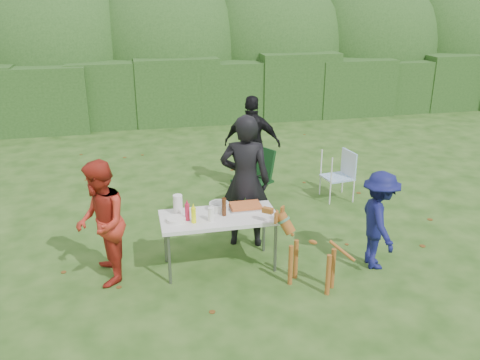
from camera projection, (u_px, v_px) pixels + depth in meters
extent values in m
plane|color=#1E4211|center=(243.00, 266.00, 6.77)|extent=(80.00, 80.00, 0.00)
cube|color=#23471C|center=(177.00, 91.00, 13.77)|extent=(22.00, 1.40, 1.70)
ellipsoid|color=#3D6628|center=(170.00, 56.00, 14.97)|extent=(20.00, 2.60, 3.20)
cube|color=silver|center=(219.00, 217.00, 6.51)|extent=(1.50, 0.70, 0.05)
cylinder|color=slate|center=(169.00, 259.00, 6.24)|extent=(0.04, 0.04, 0.69)
cylinder|color=slate|center=(275.00, 248.00, 6.52)|extent=(0.04, 0.04, 0.69)
cylinder|color=slate|center=(165.00, 239.00, 6.76)|extent=(0.04, 0.04, 0.69)
cylinder|color=slate|center=(264.00, 229.00, 7.04)|extent=(0.04, 0.04, 0.69)
imported|color=black|center=(245.00, 182.00, 7.05)|extent=(0.80, 0.64, 1.91)
imported|color=#A7281B|center=(101.00, 223.00, 6.17)|extent=(0.64, 0.80, 1.58)
imported|color=black|center=(252.00, 144.00, 9.09)|extent=(1.10, 0.78, 1.73)
imported|color=#11144D|center=(379.00, 220.00, 6.55)|extent=(0.60, 0.91, 1.32)
cube|color=#B7B7BA|center=(245.00, 207.00, 6.72)|extent=(0.45, 0.30, 0.02)
cube|color=#C9602D|center=(245.00, 205.00, 6.71)|extent=(0.40, 0.26, 0.04)
cylinder|color=#F3FF0D|center=(194.00, 215.00, 6.27)|extent=(0.06, 0.06, 0.20)
cylinder|color=#B91A3B|center=(187.00, 212.00, 6.34)|extent=(0.06, 0.06, 0.22)
cylinder|color=#47230F|center=(224.00, 207.00, 6.46)|extent=(0.06, 0.06, 0.24)
cylinder|color=white|center=(178.00, 205.00, 6.50)|extent=(0.12, 0.12, 0.26)
cylinder|color=white|center=(211.00, 214.00, 6.32)|extent=(0.08, 0.08, 0.18)
cylinder|color=silver|center=(219.00, 206.00, 6.65)|extent=(0.26, 0.26, 0.10)
cylinder|color=white|center=(176.00, 220.00, 6.32)|extent=(0.24, 0.24, 0.05)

